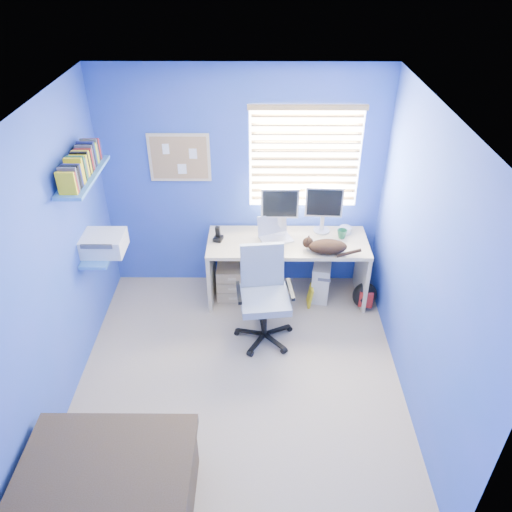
{
  "coord_description": "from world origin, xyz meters",
  "views": [
    {
      "loc": [
        0.18,
        -3.27,
        3.57
      ],
      "look_at": [
        0.15,
        0.65,
        0.95
      ],
      "focal_mm": 35.0,
      "sensor_mm": 36.0,
      "label": 1
    }
  ],
  "objects_px": {
    "desk": "(287,269)",
    "laptop": "(276,231)",
    "tower_pc": "(321,278)",
    "cat": "(328,247)",
    "office_chair": "(264,307)"
  },
  "relations": [
    {
      "from": "desk",
      "to": "cat",
      "type": "height_order",
      "value": "cat"
    },
    {
      "from": "desk",
      "to": "office_chair",
      "type": "distance_m",
      "value": 0.71
    },
    {
      "from": "laptop",
      "to": "cat",
      "type": "relative_size",
      "value": 0.83
    },
    {
      "from": "desk",
      "to": "tower_pc",
      "type": "relative_size",
      "value": 3.82
    },
    {
      "from": "cat",
      "to": "office_chair",
      "type": "distance_m",
      "value": 0.9
    },
    {
      "from": "cat",
      "to": "tower_pc",
      "type": "distance_m",
      "value": 0.64
    },
    {
      "from": "laptop",
      "to": "office_chair",
      "type": "bearing_deg",
      "value": -119.93
    },
    {
      "from": "desk",
      "to": "tower_pc",
      "type": "height_order",
      "value": "desk"
    },
    {
      "from": "tower_pc",
      "to": "desk",
      "type": "bearing_deg",
      "value": -162.98
    },
    {
      "from": "office_chair",
      "to": "laptop",
      "type": "bearing_deg",
      "value": 79.42
    },
    {
      "from": "cat",
      "to": "office_chair",
      "type": "relative_size",
      "value": 0.4
    },
    {
      "from": "desk",
      "to": "laptop",
      "type": "distance_m",
      "value": 0.5
    },
    {
      "from": "laptop",
      "to": "office_chair",
      "type": "relative_size",
      "value": 0.33
    },
    {
      "from": "desk",
      "to": "laptop",
      "type": "relative_size",
      "value": 5.21
    },
    {
      "from": "laptop",
      "to": "cat",
      "type": "xyz_separation_m",
      "value": [
        0.53,
        -0.25,
        -0.04
      ]
    }
  ]
}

